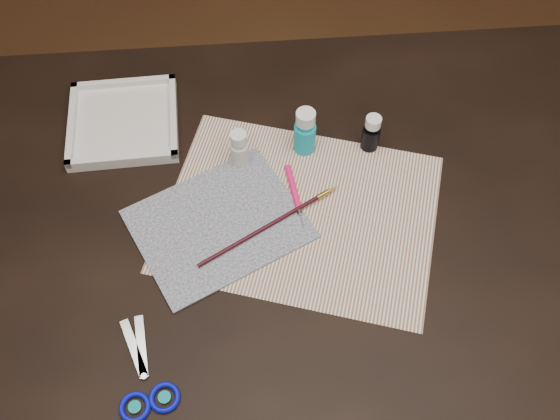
{
  "coord_description": "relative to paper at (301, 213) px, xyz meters",
  "views": [
    {
      "loc": [
        -0.04,
        -0.54,
        1.65
      ],
      "look_at": [
        0.0,
        0.0,
        0.8
      ],
      "focal_mm": 40.0,
      "sensor_mm": 36.0,
      "label": 1
    }
  ],
  "objects": [
    {
      "name": "palette_tray",
      "position": [
        -0.31,
        0.22,
        0.01
      ],
      "size": [
        0.21,
        0.21,
        0.02
      ],
      "primitive_type": "cube",
      "rotation": [
        0.0,
        0.0,
        0.03
      ],
      "color": "silver",
      "rests_on": "table"
    },
    {
      "name": "paint_bottle_navy",
      "position": [
        0.14,
        0.13,
        0.04
      ],
      "size": [
        0.04,
        0.04,
        0.08
      ],
      "primitive_type": "cylinder",
      "rotation": [
        0.0,
        0.0,
        -0.25
      ],
      "color": "black",
      "rests_on": "table"
    },
    {
      "name": "paintbrush",
      "position": [
        -0.05,
        -0.02,
        0.01
      ],
      "size": [
        0.25,
        0.15,
        0.01
      ],
      "primitive_type": null,
      "rotation": [
        0.0,
        0.0,
        0.51
      ],
      "color": "black",
      "rests_on": "canvas"
    },
    {
      "name": "table",
      "position": [
        -0.04,
        -0.02,
        -0.38
      ],
      "size": [
        1.3,
        0.9,
        0.75
      ],
      "primitive_type": "cube",
      "color": "black",
      "rests_on": "ground"
    },
    {
      "name": "paper",
      "position": [
        0.0,
        0.0,
        0.0
      ],
      "size": [
        0.54,
        0.47,
        0.0
      ],
      "primitive_type": "cube",
      "rotation": [
        0.0,
        0.0,
        -0.31
      ],
      "color": "white",
      "rests_on": "table"
    },
    {
      "name": "paint_bottle_cyan",
      "position": [
        0.02,
        0.14,
        0.05
      ],
      "size": [
        0.05,
        0.05,
        0.1
      ],
      "primitive_type": "cylinder",
      "rotation": [
        0.0,
        0.0,
        0.17
      ],
      "color": "#12A6C2",
      "rests_on": "table"
    },
    {
      "name": "craft_knife",
      "position": [
        -0.01,
        0.03,
        0.01
      ],
      "size": [
        0.03,
        0.14,
        0.01
      ],
      "primitive_type": null,
      "rotation": [
        0.0,
        0.0,
        -1.45
      ],
      "color": "#FF1666",
      "rests_on": "paper"
    },
    {
      "name": "canvas",
      "position": [
        -0.14,
        -0.01,
        0.0
      ],
      "size": [
        0.34,
        0.31,
        0.0
      ],
      "primitive_type": "cube",
      "rotation": [
        0.0,
        0.0,
        0.45
      ],
      "color": "black",
      "rests_on": "paper"
    },
    {
      "name": "scissors",
      "position": [
        -0.27,
        -0.25,
        0.0
      ],
      "size": [
        0.15,
        0.2,
        0.01
      ],
      "primitive_type": null,
      "rotation": [
        0.0,
        0.0,
        1.94
      ],
      "color": "silver",
      "rests_on": "table"
    },
    {
      "name": "ground",
      "position": [
        -0.04,
        -0.02,
        -0.76
      ],
      "size": [
        3.5,
        3.5,
        0.02
      ],
      "primitive_type": "cube",
      "color": "#422614",
      "rests_on": "ground"
    },
    {
      "name": "paint_bottle_white",
      "position": [
        -0.1,
        0.12,
        0.04
      ],
      "size": [
        0.04,
        0.04,
        0.08
      ],
      "primitive_type": "cylinder",
      "rotation": [
        0.0,
        0.0,
        -0.4
      ],
      "color": "silver",
      "rests_on": "table"
    }
  ]
}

